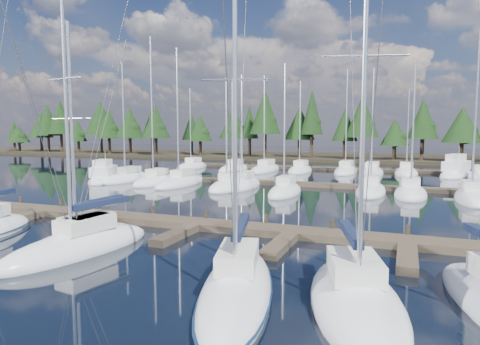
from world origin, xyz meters
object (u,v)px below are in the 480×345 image
at_px(main_dock, 195,226).
at_px(front_sailboat_2, 80,246).
at_px(motor_yacht_right, 456,172).
at_px(front_sailboat_4, 237,289).
at_px(front_sailboat_3, 83,244).
at_px(motor_yacht_left, 104,177).
at_px(front_sailboat_5, 356,300).

distance_m(main_dock, front_sailboat_2, 7.11).
bearing_deg(motor_yacht_right, front_sailboat_4, -103.48).
bearing_deg(front_sailboat_4, front_sailboat_2, 165.38).
relative_size(front_sailboat_2, front_sailboat_3, 1.28).
distance_m(main_dock, front_sailboat_4, 10.87).
bearing_deg(motor_yacht_left, front_sailboat_2, -53.13).
distance_m(main_dock, motor_yacht_left, 28.13).
distance_m(front_sailboat_2, motor_yacht_left, 30.79).
distance_m(motor_yacht_left, motor_yacht_right, 44.91).
relative_size(front_sailboat_2, front_sailboat_4, 1.10).
bearing_deg(motor_yacht_right, main_dock, -114.30).
height_order(main_dock, front_sailboat_4, front_sailboat_4).
distance_m(front_sailboat_2, front_sailboat_4, 9.59).
bearing_deg(motor_yacht_left, front_sailboat_4, -44.26).
bearing_deg(front_sailboat_4, front_sailboat_3, 162.91).
height_order(front_sailboat_2, front_sailboat_5, front_sailboat_2).
bearing_deg(main_dock, front_sailboat_2, -114.91).
bearing_deg(motor_yacht_right, front_sailboat_5, -98.92).
xyz_separation_m(main_dock, motor_yacht_left, (-21.47, 18.18, 0.27)).
bearing_deg(front_sailboat_5, front_sailboat_2, 171.83).
relative_size(front_sailboat_2, front_sailboat_5, 1.01).
bearing_deg(front_sailboat_2, main_dock, 65.09).
relative_size(front_sailboat_4, motor_yacht_left, 1.55).
height_order(main_dock, motor_yacht_right, motor_yacht_right).
relative_size(front_sailboat_3, motor_yacht_right, 1.17).
bearing_deg(main_dock, front_sailboat_3, -118.95).
height_order(front_sailboat_2, motor_yacht_left, front_sailboat_2).
bearing_deg(front_sailboat_4, front_sailboat_5, 6.95).
distance_m(main_dock, front_sailboat_3, 6.77).
bearing_deg(front_sailboat_4, main_dock, 125.33).
xyz_separation_m(front_sailboat_2, front_sailboat_4, (9.28, -2.42, -0.02)).
bearing_deg(front_sailboat_5, front_sailboat_4, -173.05).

